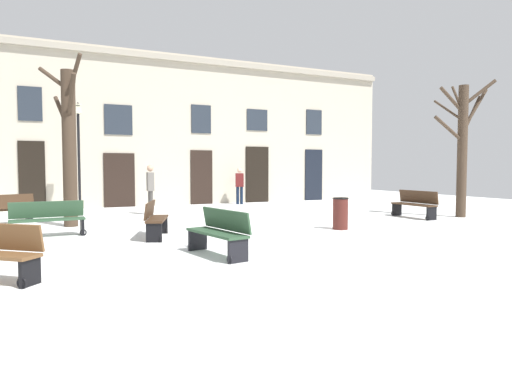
% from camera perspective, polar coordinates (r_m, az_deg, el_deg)
% --- Properties ---
extents(ground_plane, '(33.01, 33.01, 0.00)m').
position_cam_1_polar(ground_plane, '(13.27, 3.05, -4.31)').
color(ground_plane, white).
extents(building_facade, '(20.63, 0.60, 6.92)m').
position_cam_1_polar(building_facade, '(21.23, -7.93, 7.92)').
color(building_facade, '#BCB29E').
rests_on(building_facade, ground).
extents(tree_near_facade, '(2.15, 1.95, 4.75)m').
position_cam_1_polar(tree_near_facade, '(17.02, 25.05, 5.67)').
color(tree_near_facade, '#423326').
rests_on(tree_near_facade, ground).
extents(tree_center, '(1.16, 1.85, 4.88)m').
position_cam_1_polar(tree_center, '(14.02, -22.94, 5.78)').
color(tree_center, '#423326').
rests_on(tree_center, ground).
extents(streetlamp, '(0.30, 0.30, 4.18)m').
position_cam_1_polar(streetlamp, '(18.04, -21.87, 5.52)').
color(streetlamp, black).
rests_on(streetlamp, ground).
extents(litter_bin, '(0.45, 0.45, 0.89)m').
position_cam_1_polar(litter_bin, '(12.58, 10.82, -2.72)').
color(litter_bin, '#4C1E19').
rests_on(litter_bin, ground).
extents(bench_back_to_back_left, '(0.52, 1.74, 0.94)m').
position_cam_1_polar(bench_back_to_back_left, '(16.15, 19.78, -1.45)').
color(bench_back_to_back_left, '#3D2819').
rests_on(bench_back_to_back_left, ground).
extents(bench_near_center_tree, '(0.89, 1.58, 0.89)m').
position_cam_1_polar(bench_near_center_tree, '(11.15, -12.86, -3.39)').
color(bench_near_center_tree, '#3D2819').
rests_on(bench_near_center_tree, ground).
extents(bench_facing_shops, '(1.76, 0.55, 0.89)m').
position_cam_1_polar(bench_facing_shops, '(12.16, -25.27, -3.11)').
color(bench_facing_shops, '#2D4C33').
rests_on(bench_facing_shops, ground).
extents(bench_near_lamp, '(1.80, 1.03, 0.91)m').
position_cam_1_polar(bench_near_lamp, '(15.51, -29.89, -1.93)').
color(bench_near_lamp, '#3D2819').
rests_on(bench_near_lamp, ground).
extents(bench_by_litter_bin, '(0.80, 1.74, 0.91)m').
position_cam_1_polar(bench_by_litter_bin, '(8.71, -4.79, -5.18)').
color(bench_by_litter_bin, '#2D4C33').
rests_on(bench_by_litter_bin, ground).
extents(person_near_bench, '(0.24, 0.38, 1.82)m').
position_cam_1_polar(person_near_bench, '(16.61, -13.46, 0.66)').
color(person_near_bench, '#403D3A').
rests_on(person_near_bench, ground).
extents(person_strolling, '(0.43, 0.34, 1.72)m').
position_cam_1_polar(person_strolling, '(20.82, -2.13, 1.04)').
color(person_strolling, black).
rests_on(person_strolling, ground).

